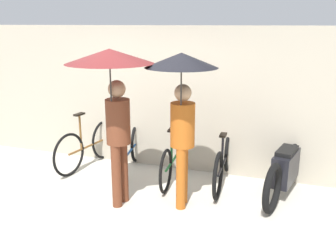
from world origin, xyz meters
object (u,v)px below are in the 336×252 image
object	(u,v)px
parked_bicycle_1	(129,152)
motorcycle	(285,169)
parked_bicycle_0	(88,145)
parked_bicycle_3	(224,161)
pedestrian_leading	(113,82)
parked_bicycle_2	(175,157)
pedestrian_center	(182,93)

from	to	relation	value
parked_bicycle_1	motorcycle	size ratio (longest dim) A/B	0.91
parked_bicycle_0	motorcycle	distance (m)	3.26
parked_bicycle_3	pedestrian_leading	size ratio (longest dim) A/B	0.84
parked_bicycle_1	pedestrian_leading	bearing A→B (deg)	-173.14
parked_bicycle_3	motorcycle	bearing A→B (deg)	-98.37
parked_bicycle_1	parked_bicycle_2	distance (m)	0.79
parked_bicycle_0	parked_bicycle_3	bearing A→B (deg)	-80.78
parked_bicycle_1	pedestrian_center	world-z (taller)	pedestrian_center
pedestrian_leading	motorcycle	distance (m)	2.74
parked_bicycle_0	motorcycle	world-z (taller)	parked_bicycle_0
parked_bicycle_1	parked_bicycle_0	bearing A→B (deg)	77.51
parked_bicycle_3	pedestrian_center	size ratio (longest dim) A/B	0.86
parked_bicycle_2	parked_bicycle_3	bearing A→B (deg)	-92.22
parked_bicycle_0	pedestrian_leading	distance (m)	2.11
parked_bicycle_2	pedestrian_leading	size ratio (longest dim) A/B	0.82
parked_bicycle_0	motorcycle	size ratio (longest dim) A/B	0.87
pedestrian_leading	motorcycle	world-z (taller)	pedestrian_leading
parked_bicycle_2	motorcycle	size ratio (longest dim) A/B	0.91
parked_bicycle_2	pedestrian_center	xyz separation A→B (m)	(0.40, -0.95, 1.22)
parked_bicycle_1	pedestrian_center	size ratio (longest dim) A/B	0.84
parked_bicycle_1	motorcycle	distance (m)	2.48
parked_bicycle_1	parked_bicycle_3	distance (m)	1.57
pedestrian_leading	motorcycle	size ratio (longest dim) A/B	1.11
parked_bicycle_3	pedestrian_leading	distance (m)	2.18
parked_bicycle_0	pedestrian_leading	size ratio (longest dim) A/B	0.78
pedestrian_leading	motorcycle	bearing A→B (deg)	-147.05
parked_bicycle_3	pedestrian_center	distance (m)	1.61
parked_bicycle_0	pedestrian_leading	bearing A→B (deg)	-127.89
parked_bicycle_0	parked_bicycle_1	xyz separation A→B (m)	(0.78, -0.03, -0.02)
parked_bicycle_0	pedestrian_center	distance (m)	2.49
parked_bicycle_1	pedestrian_leading	distance (m)	1.80
pedestrian_center	parked_bicycle_0	bearing A→B (deg)	-33.26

